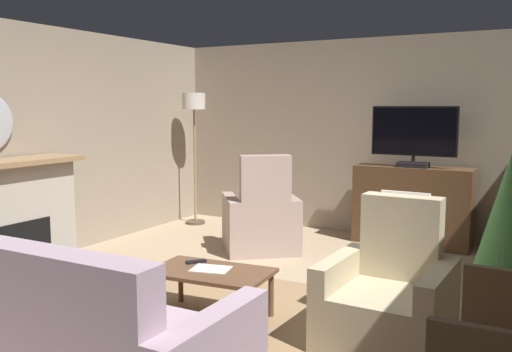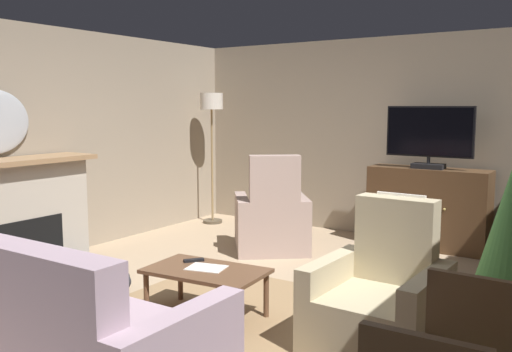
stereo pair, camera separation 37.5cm
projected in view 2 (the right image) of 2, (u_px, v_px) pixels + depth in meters
The scene contains 15 objects.
ground_plane at pixel (240, 310), 4.72m from camera, with size 6.01×6.96×0.04m, color tan.
wall_back at pixel (382, 138), 7.23m from camera, with size 6.01×0.10×2.57m, color gray.
wall_left at pixel (33, 144), 6.06m from camera, with size 0.10×6.96×2.57m, color gray.
rug_central at pixel (234, 318), 4.46m from camera, with size 2.26×2.10×0.01m, color #8E704C.
fireplace at pixel (14, 220), 5.57m from camera, with size 0.87×1.77×1.18m.
tv_cabinet at pixel (428, 210), 6.65m from camera, with size 1.40×0.45×0.96m.
television at pixel (429, 136), 6.50m from camera, with size 1.01×0.20×0.73m.
coffee_table at pixel (206, 275), 4.44m from camera, with size 0.99×0.64×0.41m.
tv_remote at pixel (194, 260), 4.65m from camera, with size 0.17×0.05×0.02m, color black.
folded_newspaper at pixel (206, 268), 4.46m from camera, with size 0.30×0.22×0.01m, color silver.
sofa_floral at pixel (43, 334), 3.37m from camera, with size 2.24×0.93×0.98m.
armchair_by_fireplace at pixel (272, 221), 6.52m from camera, with size 1.17×1.17×1.16m.
armchair_angled_to_table at pixel (380, 302), 3.91m from camera, with size 0.87×0.87×1.06m.
cat at pixel (119, 279), 5.14m from camera, with size 0.56×0.45×0.22m.
floor_lamp at pixel (212, 118), 7.95m from camera, with size 0.33×0.33×1.88m.
Camera 2 is at (2.61, -3.72, 1.70)m, focal length 39.04 mm.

